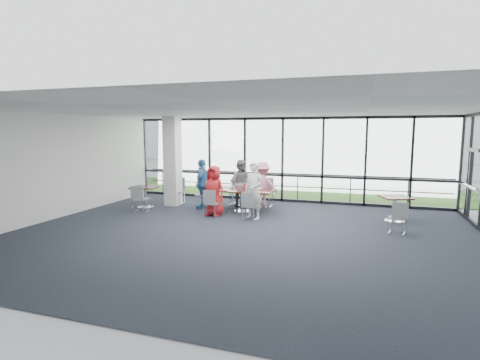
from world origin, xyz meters
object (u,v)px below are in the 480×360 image
(diner_near_left, at_px, (214,191))
(chair_main_end, at_px, (203,195))
(diner_near_right, at_px, (254,190))
(diner_far_right, at_px, (263,185))
(side_table_right, at_px, (395,201))
(chair_main_fl, at_px, (237,192))
(main_table, at_px, (243,193))
(diner_end, at_px, (202,184))
(chair_spare_lb, at_px, (177,192))
(side_table_left, at_px, (145,190))
(chair_spare_r, at_px, (397,218))
(chair_spare_la, at_px, (142,199))
(structural_column, at_px, (173,161))
(chair_main_fr, at_px, (265,193))
(diner_far_left, at_px, (240,183))
(chair_main_nr, at_px, (250,206))
(chair_main_nl, at_px, (212,203))

(diner_near_left, xyz_separation_m, chair_main_end, (-0.84, 0.98, -0.32))
(diner_near_right, bearing_deg, diner_far_right, 110.51)
(side_table_right, height_order, chair_main_fl, chair_main_fl)
(main_table, height_order, side_table_right, same)
(diner_end, bearing_deg, chair_spare_lb, -107.88)
(side_table_left, bearing_deg, chair_spare_r, -6.47)
(chair_main_fl, relative_size, chair_spare_la, 1.12)
(chair_main_end, relative_size, chair_spare_r, 1.13)
(structural_column, xyz_separation_m, chair_main_fr, (3.25, 0.77, -1.11))
(diner_far_left, relative_size, chair_main_nr, 1.99)
(chair_spare_r, bearing_deg, diner_far_right, 165.13)
(structural_column, height_order, chair_spare_la, structural_column)
(diner_far_left, bearing_deg, chair_main_nr, 116.01)
(chair_main_nl, xyz_separation_m, chair_main_end, (-0.83, 1.15, 0.05))
(main_table, relative_size, side_table_left, 2.05)
(diner_far_right, xyz_separation_m, chair_spare_la, (-3.66, -1.89, -0.38))
(diner_far_left, xyz_separation_m, diner_end, (-1.12, -0.80, 0.03))
(diner_far_left, height_order, chair_spare_la, diner_far_left)
(diner_far_right, distance_m, diner_end, 2.10)
(chair_main_fr, relative_size, chair_spare_lb, 1.03)
(chair_main_nl, relative_size, chair_spare_r, 1.00)
(chair_spare_lb, bearing_deg, side_table_left, 45.15)
(side_table_left, xyz_separation_m, chair_spare_r, (8.13, -0.92, -0.21))
(diner_far_right, bearing_deg, chair_main_nl, 58.85)
(diner_near_left, relative_size, diner_far_right, 0.99)
(diner_end, bearing_deg, chair_main_nr, 59.29)
(chair_main_fl, xyz_separation_m, chair_main_fr, (1.07, 0.03, 0.01))
(structural_column, xyz_separation_m, chair_spare_r, (7.41, -1.66, -1.18))
(structural_column, height_order, side_table_right, structural_column)
(diner_far_left, relative_size, chair_main_nl, 1.98)
(side_table_left, distance_m, diner_far_left, 3.36)
(side_table_right, height_order, chair_spare_r, chair_spare_r)
(diner_far_left, bearing_deg, diner_near_right, 119.85)
(chair_main_fl, bearing_deg, chair_main_nr, 127.72)
(structural_column, distance_m, chair_spare_lb, 1.13)
(diner_far_right, bearing_deg, chair_main_end, 20.04)
(diner_near_left, distance_m, chair_main_fr, 2.27)
(chair_main_fr, height_order, chair_spare_la, chair_main_fr)
(chair_main_end, bearing_deg, structural_column, -104.96)
(chair_main_nr, height_order, chair_main_end, chair_main_end)
(chair_main_fl, distance_m, chair_spare_lb, 2.20)
(side_table_right, distance_m, diner_end, 6.22)
(chair_main_nr, relative_size, chair_spare_r, 1.00)
(diner_far_right, bearing_deg, chair_main_nr, 93.44)
(chair_main_nl, height_order, chair_main_nr, chair_main_nl)
(chair_main_nr, bearing_deg, chair_spare_r, -6.31)
(side_table_right, bearing_deg, diner_near_right, -166.75)
(diner_near_left, relative_size, chair_spare_la, 1.86)
(diner_far_left, bearing_deg, diner_near_left, 80.41)
(chair_spare_lb, bearing_deg, structural_column, 59.17)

